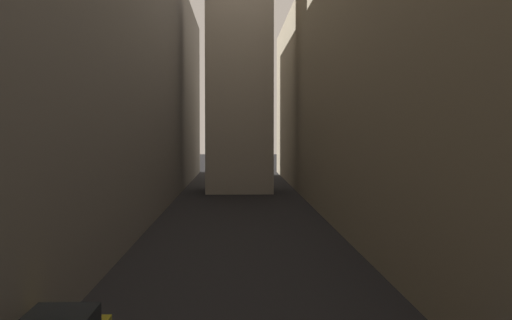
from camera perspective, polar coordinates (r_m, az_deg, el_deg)
name	(u,v)px	position (r m, az deg, el deg)	size (l,w,h in m)	color
ground_plane	(241,230)	(38.36, -1.28, -6.09)	(264.00, 264.00, 0.00)	black
building_block_left	(57,57)	(41.61, -16.90, 8.51)	(11.11, 108.00, 20.32)	slate
building_block_right	(452,71)	(42.23, 16.63, 7.43)	(14.81, 108.00, 18.87)	gray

